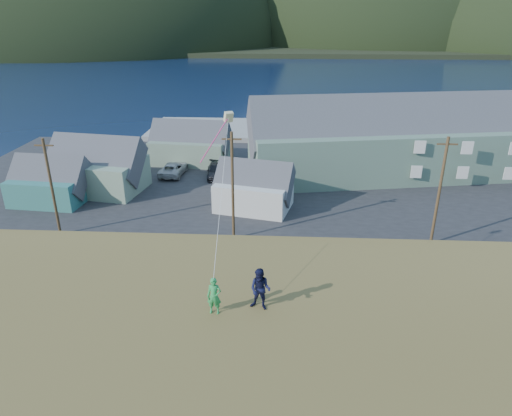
{
  "coord_description": "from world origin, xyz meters",
  "views": [
    {
      "loc": [
        2.14,
        -33.79,
        18.25
      ],
      "look_at": [
        0.93,
        -11.85,
        8.8
      ],
      "focal_mm": 32.0,
      "sensor_mm": 36.0,
      "label": 1
    }
  ],
  "objects_px": {
    "lodge": "(391,139)",
    "shed_palegreen_far": "(190,143)",
    "kite_flyer_navy": "(260,289)",
    "shed_teal": "(50,182)",
    "shed_white": "(254,188)",
    "wharf": "(231,130)",
    "kite_flyer_green": "(214,296)",
    "shed_palegreen_near": "(96,167)"
  },
  "relations": [
    {
      "from": "lodge",
      "to": "shed_palegreen_far",
      "type": "distance_m",
      "value": 25.09
    },
    {
      "from": "lodge",
      "to": "shed_palegreen_far",
      "type": "xyz_separation_m",
      "value": [
        -24.72,
        3.8,
        -1.92
      ]
    },
    {
      "from": "kite_flyer_navy",
      "to": "shed_palegreen_far",
      "type": "bearing_deg",
      "value": 120.93
    },
    {
      "from": "shed_palegreen_far",
      "to": "shed_teal",
      "type": "bearing_deg",
      "value": -123.83
    },
    {
      "from": "shed_white",
      "to": "wharf",
      "type": "bearing_deg",
      "value": 113.4
    },
    {
      "from": "kite_flyer_green",
      "to": "kite_flyer_navy",
      "type": "xyz_separation_m",
      "value": [
        1.8,
        0.4,
        0.11
      ]
    },
    {
      "from": "shed_white",
      "to": "kite_flyer_navy",
      "type": "xyz_separation_m",
      "value": [
        1.86,
        -26.71,
        5.78
      ]
    },
    {
      "from": "wharf",
      "to": "shed_palegreen_far",
      "type": "bearing_deg",
      "value": -102.06
    },
    {
      "from": "lodge",
      "to": "shed_white",
      "type": "relative_size",
      "value": 4.07
    },
    {
      "from": "wharf",
      "to": "shed_palegreen_far",
      "type": "relative_size",
      "value": 2.45
    },
    {
      "from": "wharf",
      "to": "shed_white",
      "type": "distance_m",
      "value": 32.25
    },
    {
      "from": "lodge",
      "to": "shed_teal",
      "type": "relative_size",
      "value": 4.27
    },
    {
      "from": "wharf",
      "to": "lodge",
      "type": "xyz_separation_m",
      "value": [
        21.14,
        -20.55,
        4.07
      ]
    },
    {
      "from": "shed_teal",
      "to": "shed_white",
      "type": "xyz_separation_m",
      "value": [
        21.06,
        -0.71,
        0.07
      ]
    },
    {
      "from": "shed_teal",
      "to": "kite_flyer_green",
      "type": "height_order",
      "value": "kite_flyer_green"
    },
    {
      "from": "lodge",
      "to": "kite_flyer_green",
      "type": "bearing_deg",
      "value": -122.3
    },
    {
      "from": "shed_white",
      "to": "shed_palegreen_near",
      "type": "bearing_deg",
      "value": 179.95
    },
    {
      "from": "shed_teal",
      "to": "kite_flyer_green",
      "type": "xyz_separation_m",
      "value": [
        21.12,
        -27.82,
        5.73
      ]
    },
    {
      "from": "shed_palegreen_near",
      "to": "shed_palegreen_far",
      "type": "bearing_deg",
      "value": 61.69
    },
    {
      "from": "kite_flyer_green",
      "to": "shed_teal",
      "type": "bearing_deg",
      "value": 130.22
    },
    {
      "from": "shed_white",
      "to": "shed_palegreen_far",
      "type": "bearing_deg",
      "value": 134.92
    },
    {
      "from": "shed_palegreen_near",
      "to": "lodge",
      "type": "bearing_deg",
      "value": 21.13
    },
    {
      "from": "shed_palegreen_near",
      "to": "wharf",
      "type": "bearing_deg",
      "value": 75.88
    },
    {
      "from": "shed_white",
      "to": "shed_palegreen_far",
      "type": "height_order",
      "value": "shed_palegreen_far"
    },
    {
      "from": "wharf",
      "to": "shed_palegreen_far",
      "type": "height_order",
      "value": "shed_palegreen_far"
    },
    {
      "from": "shed_white",
      "to": "shed_teal",
      "type": "bearing_deg",
      "value": -168.56
    },
    {
      "from": "shed_teal",
      "to": "shed_white",
      "type": "relative_size",
      "value": 0.95
    },
    {
      "from": "lodge",
      "to": "shed_white",
      "type": "height_order",
      "value": "lodge"
    },
    {
      "from": "lodge",
      "to": "shed_teal",
      "type": "xyz_separation_m",
      "value": [
        -36.59,
        -10.45,
        -2.27
      ]
    },
    {
      "from": "lodge",
      "to": "kite_flyer_green",
      "type": "xyz_separation_m",
      "value": [
        -15.47,
        -38.27,
        3.47
      ]
    },
    {
      "from": "shed_palegreen_far",
      "to": "wharf",
      "type": "bearing_deg",
      "value": 83.91
    },
    {
      "from": "shed_palegreen_far",
      "to": "shed_white",
      "type": "bearing_deg",
      "value": -52.47
    },
    {
      "from": "wharf",
      "to": "shed_palegreen_near",
      "type": "relative_size",
      "value": 2.35
    },
    {
      "from": "shed_palegreen_near",
      "to": "kite_flyer_green",
      "type": "xyz_separation_m",
      "value": [
        17.52,
        -31.28,
        5.19
      ]
    },
    {
      "from": "kite_flyer_green",
      "to": "shed_palegreen_far",
      "type": "bearing_deg",
      "value": 105.41
    },
    {
      "from": "shed_palegreen_near",
      "to": "shed_palegreen_far",
      "type": "height_order",
      "value": "shed_palegreen_near"
    },
    {
      "from": "wharf",
      "to": "shed_white",
      "type": "xyz_separation_m",
      "value": [
        5.61,
        -31.71,
        1.87
      ]
    },
    {
      "from": "shed_palegreen_near",
      "to": "shed_palegreen_far",
      "type": "relative_size",
      "value": 1.04
    },
    {
      "from": "wharf",
      "to": "shed_white",
      "type": "bearing_deg",
      "value": -79.97
    },
    {
      "from": "wharf",
      "to": "lodge",
      "type": "height_order",
      "value": "lodge"
    },
    {
      "from": "lodge",
      "to": "shed_white",
      "type": "distance_m",
      "value": 19.25
    },
    {
      "from": "wharf",
      "to": "shed_palegreen_far",
      "type": "distance_m",
      "value": 17.26
    }
  ]
}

